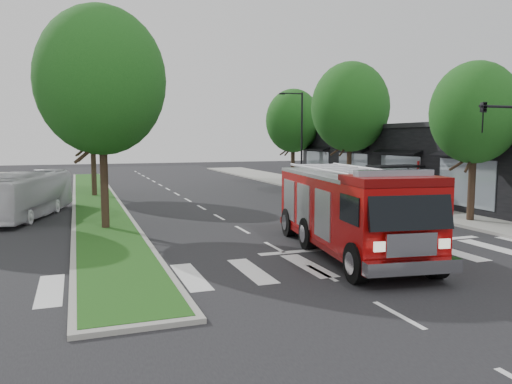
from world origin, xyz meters
The scene contains 13 objects.
ground centered at (0.00, 0.00, 0.00)m, with size 140.00×140.00×0.00m, color black.
sidewalk_right centered at (12.50, 10.00, 0.07)m, with size 5.00×80.00×0.15m, color gray.
median centered at (-6.00, 18.00, 0.08)m, with size 3.00×50.00×0.15m.
storefront_row centered at (17.00, 10.00, 2.50)m, with size 8.00×30.00×5.00m, color black.
bus_shelter centered at (11.20, 8.15, 2.04)m, with size 3.20×1.60×2.61m.
tree_right_near centered at (11.50, 2.00, 5.51)m, with size 4.40×4.40×8.05m.
tree_right_mid centered at (11.50, 14.00, 6.49)m, with size 5.60×5.60×9.72m.
tree_right_far centered at (11.50, 24.00, 5.84)m, with size 5.00×5.00×8.73m.
tree_median_near centered at (-6.00, 6.00, 6.81)m, with size 5.80×5.80×10.16m.
tree_median_far centered at (-6.00, 20.00, 6.49)m, with size 5.60×5.60×9.72m.
streetlight_right_far centered at (10.35, 20.00, 4.48)m, with size 2.11×0.20×8.00m.
fire_engine centered at (2.22, -1.85, 1.59)m, with size 4.14×9.85×3.31m.
city_bus centered at (-9.70, 11.41, 1.23)m, with size 2.07×8.86×2.47m, color silver.
Camera 1 is at (-7.19, -17.78, 4.24)m, focal length 35.00 mm.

